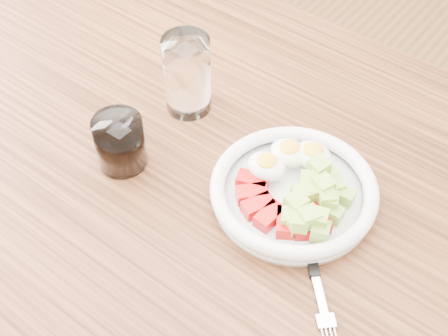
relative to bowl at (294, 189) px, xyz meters
The scene contains 5 objects.
dining_table 0.16m from the bowl, 153.92° to the right, with size 1.50×0.90×0.77m.
bowl is the anchor object (origin of this frame).
fork 0.11m from the bowl, 43.91° to the right, with size 0.16×0.16×0.01m.
water_glass 0.26m from the bowl, 166.23° to the left, with size 0.07×0.07×0.13m, color white.
coffee_glass 0.26m from the bowl, 158.61° to the right, with size 0.07×0.07×0.08m.
Camera 1 is at (0.35, -0.46, 1.48)m, focal length 50.00 mm.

